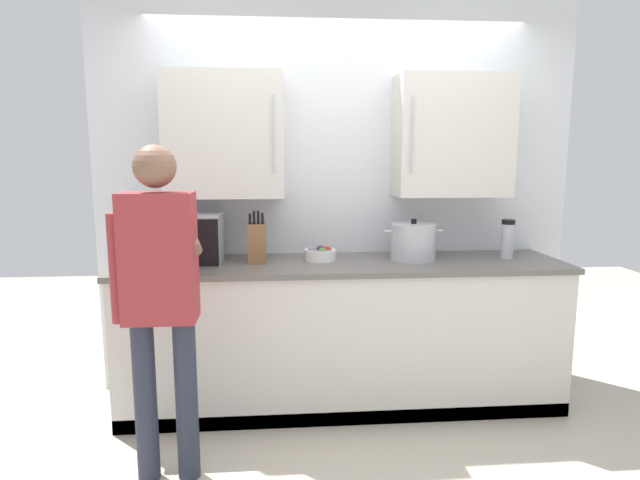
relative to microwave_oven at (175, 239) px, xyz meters
The scene contains 9 objects.
ground_plane 1.68m from the microwave_oven, 34.03° to the right, with size 9.23×9.23×0.00m, color #B7AD99.
back_wall_tiled 1.14m from the microwave_oven, 14.77° to the left, with size 3.25×0.44×2.65m.
counter_unit 1.23m from the microwave_oven, ahead, with size 2.82×0.68×0.95m.
microwave_oven is the anchor object (origin of this frame).
fruit_bowl 0.92m from the microwave_oven, ahead, with size 0.20×0.20×0.10m.
thermos_flask 2.14m from the microwave_oven, ahead, with size 0.09×0.09×0.26m.
knife_block 0.51m from the microwave_oven, ahead, with size 0.11×0.15×0.33m.
stock_pot 1.51m from the microwave_oven, ahead, with size 0.39×0.29×0.27m.
person_figure 0.79m from the microwave_oven, 84.65° to the right, with size 0.44×0.59×1.67m.
Camera 1 is at (-0.41, -2.58, 1.61)m, focal length 29.52 mm.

